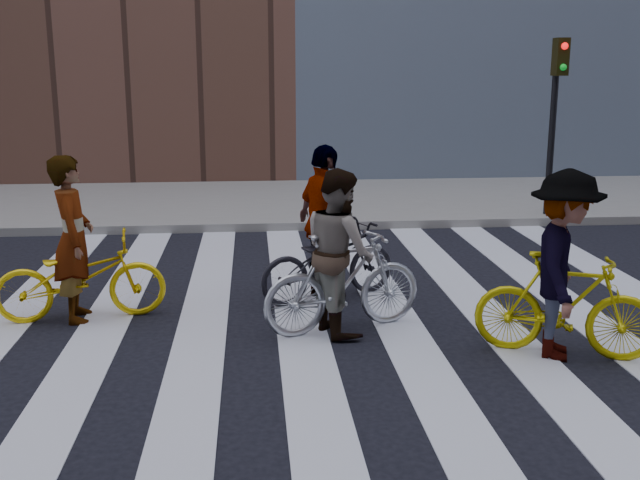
{
  "coord_description": "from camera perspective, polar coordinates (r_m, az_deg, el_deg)",
  "views": [
    {
      "loc": [
        -1.06,
        -7.87,
        2.85
      ],
      "look_at": [
        -0.31,
        0.3,
        0.93
      ],
      "focal_mm": 42.0,
      "sensor_mm": 36.0,
      "label": 1
    }
  ],
  "objects": [
    {
      "name": "zebra_crosswalk",
      "position": [
        8.43,
        2.32,
        -6.57
      ],
      "size": [
        8.25,
        10.0,
        0.01
      ],
      "color": "silver",
      "rests_on": "ground"
    },
    {
      "name": "rider_rear",
      "position": [
        9.15,
        0.35,
        1.26
      ],
      "size": [
        0.88,
        1.22,
        1.93
      ],
      "primitive_type": "imported",
      "rotation": [
        0.0,
        0.0,
        1.98
      ],
      "color": "slate",
      "rests_on": "ground"
    },
    {
      "name": "rider_right",
      "position": [
        7.71,
        18.06,
        -1.83
      ],
      "size": [
        1.11,
        1.39,
        1.89
      ],
      "primitive_type": "imported",
      "rotation": [
        0.0,
        0.0,
        1.18
      ],
      "color": "slate",
      "rests_on": "ground"
    },
    {
      "name": "bike_dark_rear",
      "position": [
        9.26,
        0.65,
        -1.63
      ],
      "size": [
        1.95,
        1.33,
        0.97
      ],
      "primitive_type": "imported",
      "rotation": [
        0.0,
        0.0,
        1.98
      ],
      "color": "black",
      "rests_on": "ground"
    },
    {
      "name": "rider_mid",
      "position": [
        8.05,
        1.47,
        -0.87
      ],
      "size": [
        0.92,
        1.04,
        1.8
      ],
      "primitive_type": "imported",
      "rotation": [
        0.0,
        0.0,
        1.88
      ],
      "color": "slate",
      "rests_on": "ground"
    },
    {
      "name": "bike_silver_mid",
      "position": [
        8.14,
        1.81,
        -3.21
      ],
      "size": [
        1.92,
        1.07,
        1.11
      ],
      "primitive_type": "imported",
      "rotation": [
        0.0,
        0.0,
        1.88
      ],
      "color": "#B5B9C0",
      "rests_on": "ground"
    },
    {
      "name": "bike_yellow_left",
      "position": [
        8.95,
        -17.78,
        -2.73
      ],
      "size": [
        1.97,
        0.94,
        0.99
      ],
      "primitive_type": "imported",
      "rotation": [
        0.0,
        0.0,
        1.73
      ],
      "color": "yellow",
      "rests_on": "ground"
    },
    {
      "name": "ground",
      "position": [
        8.43,
        2.32,
        -6.61
      ],
      "size": [
        100.0,
        100.0,
        0.0
      ],
      "primitive_type": "plane",
      "color": "black",
      "rests_on": "ground"
    },
    {
      "name": "traffic_signal",
      "position": [
        14.28,
        17.54,
        10.27
      ],
      "size": [
        0.22,
        0.42,
        3.33
      ],
      "color": "black",
      "rests_on": "ground"
    },
    {
      "name": "rider_left",
      "position": [
        8.86,
        -18.3,
        0.07
      ],
      "size": [
        0.55,
        0.75,
        1.89
      ],
      "primitive_type": "imported",
      "rotation": [
        0.0,
        0.0,
        1.73
      ],
      "color": "slate",
      "rests_on": "ground"
    },
    {
      "name": "bike_yellow_right",
      "position": [
        7.84,
        18.18,
        -4.74
      ],
      "size": [
        1.82,
        1.13,
        1.06
      ],
      "primitive_type": "imported",
      "rotation": [
        0.0,
        0.0,
        1.18
      ],
      "color": "#C6B50B",
      "rests_on": "ground"
    },
    {
      "name": "sidewalk_far",
      "position": [
        15.65,
        -1.26,
        2.93
      ],
      "size": [
        100.0,
        5.0,
        0.15
      ],
      "primitive_type": "cube",
      "color": "gray",
      "rests_on": "ground"
    }
  ]
}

